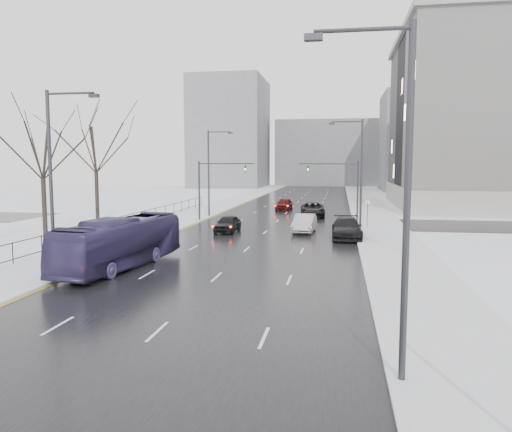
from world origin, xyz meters
The scene contains 25 objects.
road centered at (0.00, 60.00, 0.02)m, with size 16.00×150.00×0.04m, color black.
cross_road centered at (0.00, 48.00, 0.02)m, with size 130.00×10.00×0.04m, color black.
sidewalk_left centered at (-10.50, 60.00, 0.08)m, with size 5.00×150.00×0.16m, color silver.
sidewalk_right centered at (10.50, 60.00, 0.08)m, with size 5.00×150.00×0.16m, color silver.
park_strip centered at (-20.00, 60.00, 0.06)m, with size 14.00×150.00×0.12m, color white.
tree_park_d centered at (-17.80, 34.00, 0.00)m, with size 8.75×8.75×12.50m, color black, non-canonical shape.
tree_park_e centered at (-18.20, 44.00, 0.00)m, with size 9.45×9.45×13.50m, color black, non-canonical shape.
iron_fence centered at (-13.00, 30.00, 0.91)m, with size 0.06×70.00×1.30m.
streetlight_r_near centered at (8.17, 10.00, 5.62)m, with size 2.95×0.25×10.00m.
streetlight_r_mid centered at (8.17, 40.00, 5.62)m, with size 2.95×0.25×10.00m.
streetlight_l_near centered at (-8.17, 20.00, 5.62)m, with size 2.95×0.25×10.00m.
streetlight_l_far centered at (-8.17, 52.00, 5.62)m, with size 2.95×0.25×10.00m.
lamppost_r_mid centered at (11.00, 30.00, 2.94)m, with size 0.36×0.36×4.28m.
mast_signal_right centered at (7.33, 48.00, 4.11)m, with size 6.10×0.33×6.50m.
mast_signal_left centered at (-7.33, 48.00, 4.11)m, with size 6.10×0.33×6.50m.
no_uturn_sign centered at (9.20, 44.00, 2.30)m, with size 0.60×0.06×2.70m.
bldg_far_right centered at (28.00, 115.00, 11.00)m, with size 24.00×20.00×22.00m, color slate.
bldg_far_left centered at (-22.00, 125.00, 14.00)m, with size 18.00×22.00×28.00m, color slate.
bldg_far_center centered at (4.00, 140.00, 9.00)m, with size 30.00×18.00×18.00m, color slate.
bus centered at (-6.24, 23.56, 1.54)m, with size 2.52×10.77×3.00m, color #342C57.
sedan_center_near centered at (-3.37, 39.69, 0.80)m, with size 1.80×4.48×1.53m, color black.
sedan_right_near centered at (3.50, 40.69, 0.86)m, with size 1.73×4.96×1.64m, color #A6A6AB.
sedan_right_cross centered at (3.50, 54.06, 0.87)m, with size 2.74×5.95×1.65m, color black.
sedan_right_far centered at (7.20, 37.51, 0.90)m, with size 2.41×5.92×1.72m, color black.
sedan_center_far centered at (-0.66, 61.59, 0.84)m, with size 1.88×4.67×1.59m, color #410C0B.
Camera 1 is at (6.58, -4.05, 6.25)m, focal length 35.00 mm.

